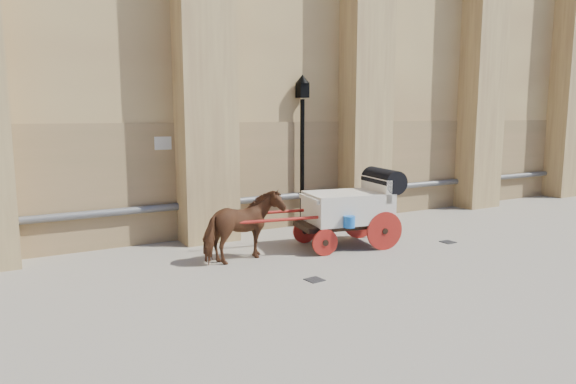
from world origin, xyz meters
TOP-DOWN VIEW (x-y plane):
  - ground at (0.00, 0.00)m, footprint 90.00×90.00m
  - horse at (-1.03, 1.40)m, footprint 1.95×1.17m
  - carriage at (1.87, 1.32)m, footprint 4.42×1.88m
  - street_lamp at (1.93, 3.80)m, footprint 0.40×0.40m
  - drain_grate_near at (-0.40, -0.48)m, footprint 0.35×0.35m
  - drain_grate_far at (4.17, 0.37)m, footprint 0.32×0.32m

SIDE VIEW (x-z plane):
  - ground at x=0.00m, z-range 0.00..0.00m
  - drain_grate_near at x=-0.40m, z-range 0.00..0.01m
  - drain_grate_far at x=4.17m, z-range 0.00..0.01m
  - horse at x=-1.03m, z-range 0.00..1.54m
  - carriage at x=1.87m, z-range 0.07..1.95m
  - street_lamp at x=1.93m, z-range 0.15..4.45m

